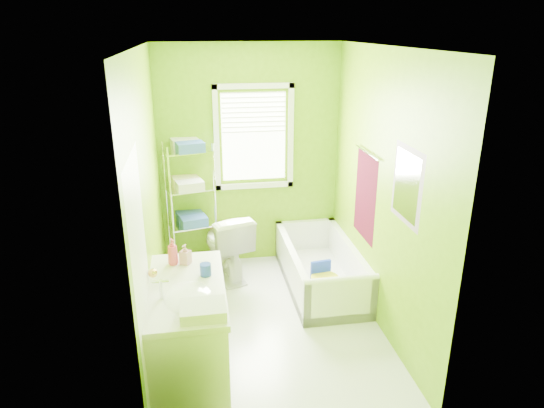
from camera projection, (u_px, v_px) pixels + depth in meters
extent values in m
plane|color=silver|center=(269.00, 323.00, 4.78)|extent=(2.90, 2.90, 0.00)
cube|color=#629207|center=(250.00, 158.00, 5.67)|extent=(2.10, 0.04, 2.60)
cube|color=#629207|center=(306.00, 277.00, 2.99)|extent=(2.10, 0.04, 2.60)
cube|color=#629207|center=(149.00, 206.00, 4.17)|extent=(0.04, 2.90, 2.60)
cube|color=#629207|center=(381.00, 193.00, 4.49)|extent=(0.04, 2.90, 2.60)
cube|color=white|center=(269.00, 47.00, 3.88)|extent=(2.10, 2.90, 0.04)
cube|color=white|center=(254.00, 137.00, 5.58)|extent=(0.74, 0.01, 1.01)
cube|color=white|center=(255.00, 185.00, 5.77)|extent=(0.92, 0.05, 0.06)
cube|color=white|center=(253.00, 86.00, 5.37)|extent=(0.92, 0.05, 0.06)
cube|color=white|center=(217.00, 139.00, 5.50)|extent=(0.06, 0.05, 1.22)
cube|color=white|center=(291.00, 136.00, 5.63)|extent=(0.06, 0.05, 1.22)
cube|color=white|center=(254.00, 112.00, 5.46)|extent=(0.72, 0.02, 0.50)
cube|color=white|center=(144.00, 296.00, 3.35)|extent=(0.02, 0.80, 2.00)
sphere|color=gold|center=(153.00, 273.00, 3.66)|extent=(0.07, 0.07, 0.07)
cube|color=#440717|center=(365.00, 196.00, 4.86)|extent=(0.02, 0.58, 0.90)
cylinder|color=silver|center=(367.00, 152.00, 4.71)|extent=(0.02, 0.62, 0.02)
cube|color=#CC5972|center=(407.00, 186.00, 3.89)|extent=(0.02, 0.54, 0.64)
cube|color=white|center=(406.00, 186.00, 3.89)|extent=(0.01, 0.44, 0.54)
cube|color=white|center=(320.00, 281.00, 5.47)|extent=(0.74, 1.59, 0.11)
cube|color=white|center=(291.00, 268.00, 5.35)|extent=(0.07, 1.59, 0.48)
cube|color=white|center=(349.00, 264.00, 5.45)|extent=(0.07, 1.59, 0.48)
cube|color=white|center=(340.00, 302.00, 4.70)|extent=(0.74, 0.07, 0.48)
cube|color=white|center=(305.00, 238.00, 6.10)|extent=(0.74, 0.07, 0.48)
cylinder|color=white|center=(341.00, 280.00, 4.62)|extent=(0.74, 0.07, 0.07)
cylinder|color=#122DAD|center=(325.00, 283.00, 5.25)|extent=(0.32, 0.32, 0.06)
cylinder|color=yellow|center=(325.00, 279.00, 5.23)|extent=(0.31, 0.31, 0.05)
cube|color=#122DAD|center=(321.00, 270.00, 5.32)|extent=(0.23, 0.07, 0.21)
imported|color=white|center=(226.00, 244.00, 5.55)|extent=(0.64, 0.88, 0.80)
cube|color=white|center=(189.00, 337.00, 3.87)|extent=(0.57, 1.14, 0.83)
cube|color=white|center=(185.00, 289.00, 3.72)|extent=(0.60, 1.17, 0.05)
ellipsoid|color=white|center=(188.00, 300.00, 3.58)|extent=(0.39, 0.51, 0.14)
cylinder|color=silver|center=(161.00, 290.00, 3.52)|extent=(0.03, 0.03, 0.16)
cylinder|color=silver|center=(161.00, 282.00, 3.49)|extent=(0.12, 0.02, 0.02)
imported|color=#DC405B|center=(173.00, 252.00, 4.02)|extent=(0.12, 0.12, 0.23)
imported|color=#C27D8D|center=(185.00, 254.00, 4.04)|extent=(0.11, 0.11, 0.17)
cylinder|color=#1938A7|center=(206.00, 270.00, 3.86)|extent=(0.09, 0.09, 0.10)
cube|color=silver|center=(203.00, 310.00, 3.33)|extent=(0.31, 0.25, 0.08)
cylinder|color=silver|center=(172.00, 216.00, 5.36)|extent=(0.02, 0.02, 1.56)
cylinder|color=silver|center=(167.00, 207.00, 5.62)|extent=(0.02, 0.02, 1.56)
cylinder|color=silver|center=(216.00, 210.00, 5.54)|extent=(0.02, 0.02, 1.56)
cylinder|color=silver|center=(208.00, 202.00, 5.80)|extent=(0.02, 0.02, 1.56)
cube|color=silver|center=(194.00, 258.00, 5.80)|extent=(0.58, 0.43, 0.02)
cube|color=silver|center=(192.00, 224.00, 5.64)|extent=(0.58, 0.43, 0.02)
cube|color=silver|center=(190.00, 188.00, 5.49)|extent=(0.58, 0.43, 0.02)
cube|color=silver|center=(188.00, 151.00, 5.34)|extent=(0.58, 0.43, 0.02)
cube|color=#3158B1|center=(190.00, 147.00, 5.24)|extent=(0.33, 0.26, 0.11)
cube|color=silver|center=(184.00, 143.00, 5.42)|extent=(0.33, 0.26, 0.11)
cube|color=silver|center=(190.00, 186.00, 5.38)|extent=(0.33, 0.26, 0.11)
cube|color=#F4E595|center=(185.00, 181.00, 5.56)|extent=(0.33, 0.26, 0.11)
cube|color=#3158B1|center=(194.00, 221.00, 5.56)|extent=(0.33, 0.26, 0.11)
cube|color=#3158B1|center=(189.00, 215.00, 5.73)|extent=(0.33, 0.26, 0.11)
cube|color=#F1A4B7|center=(214.00, 241.00, 5.83)|extent=(0.09, 0.27, 0.49)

